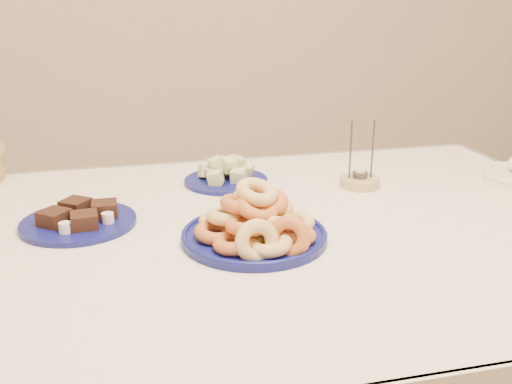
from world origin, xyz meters
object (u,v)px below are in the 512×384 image
(brownie_plate, at_px, (79,219))
(candle_holder, at_px, (360,180))
(dining_table, at_px, (251,272))
(melon_plate, at_px, (226,176))
(donut_platter, at_px, (256,225))

(brownie_plate, bearing_deg, candle_holder, 8.63)
(dining_table, distance_m, brownie_plate, 0.40)
(dining_table, bearing_deg, melon_plate, 88.96)
(donut_platter, height_order, melon_plate, donut_platter)
(donut_platter, distance_m, brownie_plate, 0.40)
(brownie_plate, bearing_deg, donut_platter, -26.06)
(brownie_plate, xyz_separation_m, candle_holder, (0.71, 0.11, 0.00))
(donut_platter, height_order, brownie_plate, donut_platter)
(dining_table, relative_size, brownie_plate, 5.42)
(donut_platter, relative_size, brownie_plate, 0.99)
(donut_platter, bearing_deg, candle_holder, 38.90)
(dining_table, height_order, melon_plate, melon_plate)
(brownie_plate, bearing_deg, dining_table, -15.98)
(dining_table, xyz_separation_m, melon_plate, (0.01, 0.32, 0.13))
(dining_table, bearing_deg, brownie_plate, 164.02)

